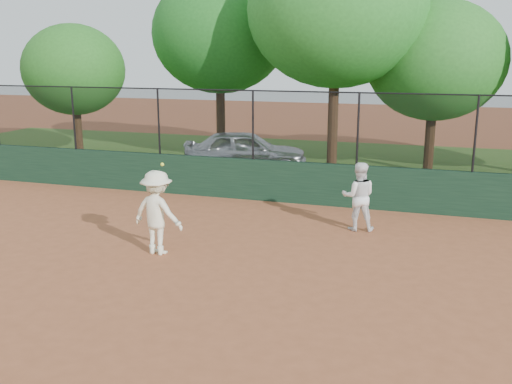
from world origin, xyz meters
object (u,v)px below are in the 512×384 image
(player_main, at_px, (157,213))
(player_second, at_px, (359,196))
(parked_car, at_px, (245,151))
(tree_1, at_px, (220,34))
(tree_0, at_px, (73,70))
(tree_3, at_px, (435,61))
(tree_2, at_px, (336,10))

(player_main, bearing_deg, player_second, 37.88)
(parked_car, distance_m, tree_1, 5.25)
(tree_0, xyz_separation_m, tree_3, (13.92, 1.12, 0.40))
(tree_1, relative_size, tree_3, 1.21)
(parked_car, relative_size, tree_0, 0.83)
(tree_1, bearing_deg, tree_3, -4.27)
(parked_car, xyz_separation_m, tree_3, (6.37, 1.90, 3.20))
(tree_2, bearing_deg, parked_car, -168.95)
(tree_2, height_order, tree_3, tree_2)
(player_main, bearing_deg, tree_3, 63.67)
(tree_2, bearing_deg, tree_1, 158.88)
(player_main, distance_m, tree_1, 12.44)
(tree_1, xyz_separation_m, tree_3, (8.27, -0.62, -1.00))
(tree_2, bearing_deg, tree_0, 179.03)
(tree_2, distance_m, tree_3, 3.92)
(player_main, height_order, tree_3, tree_3)
(parked_car, distance_m, player_main, 8.93)
(tree_0, relative_size, tree_3, 0.89)
(player_main, bearing_deg, tree_0, 131.67)
(tree_3, bearing_deg, tree_0, -175.39)
(parked_car, height_order, tree_2, tree_2)
(player_second, relative_size, tree_1, 0.23)
(player_second, relative_size, tree_0, 0.31)
(tree_1, relative_size, tree_2, 0.88)
(tree_0, bearing_deg, tree_2, -0.97)
(tree_0, bearing_deg, tree_1, 17.11)
(player_second, bearing_deg, tree_2, -85.13)
(player_second, bearing_deg, parked_car, -61.04)
(tree_3, bearing_deg, tree_1, 175.73)
(tree_1, bearing_deg, player_second, -51.03)
(player_second, xyz_separation_m, player_main, (-3.86, -3.00, 0.07))
(player_main, xyz_separation_m, tree_1, (-2.93, 11.39, 4.05))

